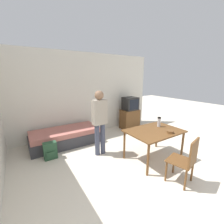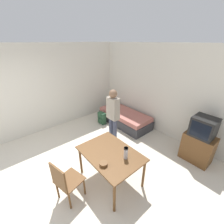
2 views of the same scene
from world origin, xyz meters
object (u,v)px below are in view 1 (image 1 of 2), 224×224
daybed (65,137)px  backpack (50,151)px  thermos_flask (159,121)px  dining_table (154,134)px  wooden_chair (186,159)px  mate_bowl (170,132)px  person_standing (100,119)px  tv (130,114)px

daybed → backpack: bearing=-131.0°
backpack → daybed: bearing=49.0°
thermos_flask → backpack: thermos_flask is taller
dining_table → wooden_chair: size_ratio=1.39×
dining_table → thermos_flask: size_ratio=5.15×
wooden_chair → mate_bowl: wooden_chair is taller
dining_table → backpack: dining_table is taller
thermos_flask → wooden_chair: bearing=-113.7°
dining_table → person_standing: bearing=137.2°
backpack → thermos_flask: bearing=-26.7°
wooden_chair → thermos_flask: thermos_flask is taller
tv → wooden_chair: 3.12m
thermos_flask → dining_table: bearing=-157.0°
thermos_flask → mate_bowl: (-0.13, -0.43, -0.11)m
dining_table → backpack: (-2.08, 1.33, -0.44)m
wooden_chair → person_standing: bearing=113.8°
tv → thermos_flask: tv is taller
person_standing → backpack: size_ratio=3.88×
tv → dining_table: 2.21m
thermos_flask → backpack: (-2.38, 1.20, -0.65)m
wooden_chair → mate_bowl: 0.74m
wooden_chair → person_standing: 2.02m
dining_table → mate_bowl: mate_bowl is taller
thermos_flask → backpack: size_ratio=0.58×
wooden_chair → thermos_flask: 1.20m
dining_table → mate_bowl: 0.36m
person_standing → thermos_flask: person_standing is taller
daybed → tv: bearing=1.6°
tv → thermos_flask: size_ratio=4.89×
wooden_chair → mate_bowl: size_ratio=6.10×
daybed → thermos_flask: bearing=-44.5°
person_standing → backpack: bearing=158.7°
daybed → dining_table: 2.52m
person_standing → backpack: 1.42m
daybed → thermos_flask: size_ratio=7.87×
mate_bowl → backpack: (-2.26, 1.63, -0.55)m
daybed → backpack: size_ratio=4.57×
mate_bowl → person_standing: bearing=133.5°
person_standing → wooden_chair: bearing=-66.2°
daybed → tv: tv is taller
dining_table → backpack: 2.51m
tv → backpack: (-3.00, -0.69, -0.35)m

